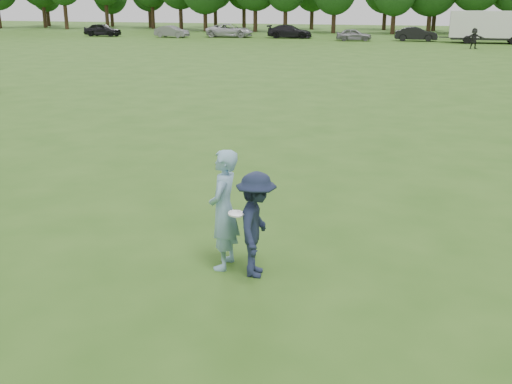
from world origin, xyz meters
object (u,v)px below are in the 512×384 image
thrower (224,210)px  car_d (290,32)px  car_f (416,34)px  car_e (354,35)px  car_b (172,32)px  car_a (103,30)px  car_c (230,31)px  player_far_d (474,38)px  cargo_trailer (491,26)px  defender (256,225)px

thrower → car_d: 62.28m
car_d → car_f: bearing=-99.4°
car_d → car_e: bearing=-113.4°
car_b → car_d: (13.65, 2.57, 0.08)m
car_a → car_c: car_c is taller
thrower → player_far_d: thrower is taller
thrower → car_e: size_ratio=0.55×
car_d → car_e: 8.18m
car_f → cargo_trailer: size_ratio=0.50×
cargo_trailer → car_a: bearing=180.0°
car_b → car_c: 6.85m
thrower → car_b: size_ratio=0.51×
cargo_trailer → defender: bearing=-98.2°
car_b → cargo_trailer: 35.26m
car_c → car_a: bearing=93.6°
thrower → defender: (0.62, -0.16, -0.15)m
car_d → cargo_trailer: 21.77m
cargo_trailer → thrower: bearing=-98.8°
car_e → car_c: bearing=73.2°
thrower → car_e: (-4.84, 58.35, -0.39)m
thrower → player_far_d: size_ratio=1.12×
defender → car_c: defender is taller
car_a → car_e: (30.47, -0.04, -0.11)m
car_a → car_c: (15.52, 2.34, 0.01)m
player_far_d → car_b: bearing=150.7°
defender → cargo_trailer: (8.40, 58.53, 0.88)m
car_c → car_e: 15.13m
car_e → defender: bearing=177.5°
car_e → car_d: bearing=63.3°
thrower → car_e: 58.55m
thrower → player_far_d: (7.03, 50.58, -0.11)m
car_d → player_far_d: bearing=-122.5°
car_b → car_f: bearing=-81.3°
car_a → thrower: bearing=-149.8°
car_b → car_e: car_b is taller
car_e → cargo_trailer: cargo_trailer is taller
car_b → car_d: car_d is taller
car_b → car_c: size_ratio=0.73×
defender → car_f: size_ratio=0.40×
car_b → cargo_trailer: bearing=-84.2°
defender → car_a: bearing=24.4°
car_d → car_a: bearing=92.1°
car_b → cargo_trailer: size_ratio=0.45×
car_a → car_b: car_a is taller
defender → car_b: bearing=17.5°
thrower → car_d: size_ratio=0.40×
defender → car_e: 58.76m
car_f → player_far_d: bearing=-151.4°
car_c → car_d: car_c is taller
car_a → car_f: size_ratio=0.99×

